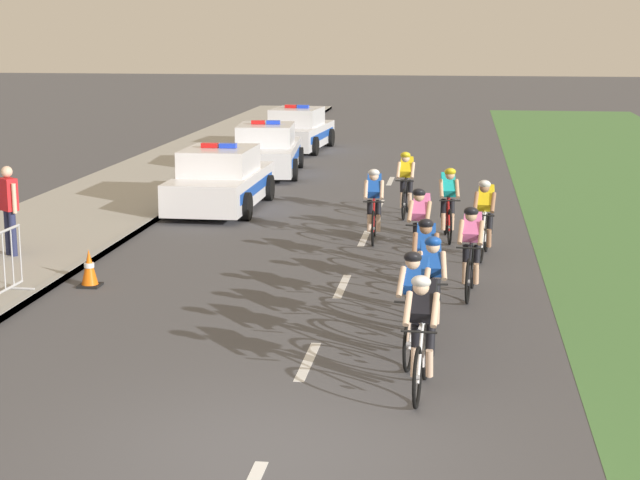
{
  "coord_description": "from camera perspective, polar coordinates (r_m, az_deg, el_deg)",
  "views": [
    {
      "loc": [
        1.89,
        -9.81,
        4.34
      ],
      "look_at": [
        -0.18,
        5.51,
        1.1
      ],
      "focal_mm": 57.91,
      "sensor_mm": 36.0,
      "label": 1
    }
  ],
  "objects": [
    {
      "name": "ground_plane",
      "position": [
        10.89,
        -3.0,
        -11.67
      ],
      "size": [
        160.0,
        160.0,
        0.0
      ],
      "primitive_type": "plane",
      "color": "#4C4C51"
    },
    {
      "name": "sidewalk_slab",
      "position": [
        25.66,
        -11.9,
        1.99
      ],
      "size": [
        3.8,
        60.0,
        0.12
      ],
      "primitive_type": "cube",
      "color": "#A3A099",
      "rests_on": "ground"
    },
    {
      "name": "kerb_edge",
      "position": [
        25.11,
        -7.99,
        1.93
      ],
      "size": [
        0.16,
        60.0,
        0.13
      ],
      "primitive_type": "cube",
      "color": "#9E9E99",
      "rests_on": "ground"
    },
    {
      "name": "lane_markings_centre",
      "position": [
        19.37,
        1.91,
        -1.1
      ],
      "size": [
        0.14,
        21.6,
        0.01
      ],
      "color": "white",
      "rests_on": "ground"
    },
    {
      "name": "cyclist_lead",
      "position": [
        12.32,
        5.68,
        -4.99
      ],
      "size": [
        0.44,
        1.72,
        1.56
      ],
      "color": "black",
      "rests_on": "ground"
    },
    {
      "name": "cyclist_second",
      "position": [
        13.53,
        5.27,
        -3.44
      ],
      "size": [
        0.45,
        1.72,
        1.56
      ],
      "color": "black",
      "rests_on": "ground"
    },
    {
      "name": "cyclist_third",
      "position": [
        14.47,
        6.15,
        -2.44
      ],
      "size": [
        0.44,
        1.72,
        1.56
      ],
      "color": "black",
      "rests_on": "ground"
    },
    {
      "name": "cyclist_fourth",
      "position": [
        15.73,
        5.85,
        -1.28
      ],
      "size": [
        0.42,
        1.72,
        1.56
      ],
      "color": "black",
      "rests_on": "ground"
    },
    {
      "name": "cyclist_fifth",
      "position": [
        16.81,
        8.35,
        -0.49
      ],
      "size": [
        0.44,
        1.72,
        1.56
      ],
      "color": "black",
      "rests_on": "ground"
    },
    {
      "name": "cyclist_sixth",
      "position": [
        18.54,
        5.56,
        0.74
      ],
      "size": [
        0.44,
        1.72,
        1.56
      ],
      "color": "black",
      "rests_on": "ground"
    },
    {
      "name": "cyclist_seventh",
      "position": [
        19.66,
        9.1,
        1.28
      ],
      "size": [
        0.45,
        1.72,
        1.56
      ],
      "color": "black",
      "rests_on": "ground"
    },
    {
      "name": "cyclist_eighth",
      "position": [
        20.89,
        3.0,
        2.04
      ],
      "size": [
        0.43,
        1.72,
        1.56
      ],
      "color": "black",
      "rests_on": "ground"
    },
    {
      "name": "cyclist_ninth",
      "position": [
        21.17,
        7.1,
        2.09
      ],
      "size": [
        0.45,
        1.72,
        1.56
      ],
      "color": "black",
      "rests_on": "ground"
    },
    {
      "name": "cyclist_tenth",
      "position": [
        23.71,
        4.78,
        3.19
      ],
      "size": [
        0.42,
        1.72,
        1.56
      ],
      "color": "black",
      "rests_on": "ground"
    },
    {
      "name": "police_car_nearest",
      "position": [
        24.7,
        -5.52,
        3.27
      ],
      "size": [
        2.02,
        4.41,
        1.59
      ],
      "color": "white",
      "rests_on": "ground"
    },
    {
      "name": "police_car_second",
      "position": [
        30.42,
        -2.99,
        4.92
      ],
      "size": [
        2.3,
        4.54,
        1.59
      ],
      "color": "silver",
      "rests_on": "ground"
    },
    {
      "name": "police_car_third",
      "position": [
        36.22,
        -1.25,
        6.05
      ],
      "size": [
        2.24,
        4.52,
        1.59
      ],
      "color": "silver",
      "rests_on": "ground"
    },
    {
      "name": "traffic_cone_mid",
      "position": [
        17.77,
        -12.63,
        -1.55
      ],
      "size": [
        0.36,
        0.36,
        0.64
      ],
      "color": "black",
      "rests_on": "ground"
    },
    {
      "name": "spectator_back",
      "position": [
        19.87,
        -16.82,
        1.9
      ],
      "size": [
        0.46,
        0.4,
        1.68
      ],
      "color": "#23284C",
      "rests_on": "sidewalk_slab"
    }
  ]
}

